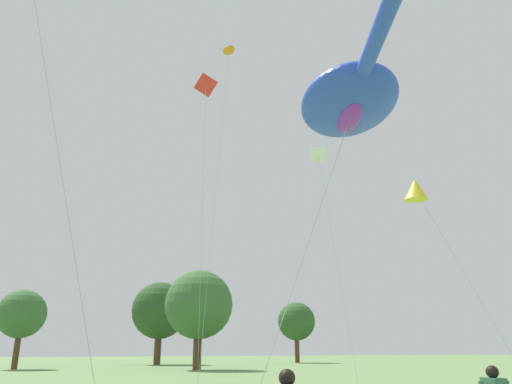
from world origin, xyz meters
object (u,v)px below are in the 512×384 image
tree_oak_left (296,321)px  small_kite_triangle_green (205,96)px  big_show_kite (350,99)px  small_kite_tiny_distant (229,53)px  small_kite_box_yellow (320,164)px  small_kite_streamer_purple (415,190)px  tree_pine_center (22,314)px  tree_shrub_far (199,305)px  tree_oak_right (160,311)px

tree_oak_left → small_kite_triangle_green: bearing=-122.7°
big_show_kite → small_kite_tiny_distant: size_ratio=0.48×
small_kite_box_yellow → tree_oak_left: small_kite_box_yellow is taller
big_show_kite → small_kite_streamer_purple: big_show_kite is taller
small_kite_box_yellow → tree_pine_center: size_ratio=1.91×
small_kite_tiny_distant → tree_shrub_far: size_ratio=2.55×
small_kite_triangle_green → tree_oak_right: small_kite_triangle_green is taller
small_kite_triangle_green → tree_shrub_far: size_ratio=1.86×
small_kite_tiny_distant → tree_shrub_far: bearing=-29.9°
tree_oak_right → tree_pine_center: size_ratio=1.36×
small_kite_box_yellow → tree_oak_right: size_ratio=1.40×
small_kite_triangle_green → small_kite_tiny_distant: bearing=-59.6°
small_kite_streamer_purple → tree_oak_left: small_kite_streamer_purple is taller
small_kite_streamer_purple → big_show_kite: bearing=-136.4°
tree_shrub_far → tree_oak_left: 29.73m
small_kite_box_yellow → tree_shrub_far: bearing=22.3°
small_kite_triangle_green → tree_shrub_far: (6.55, 23.05, -10.55)m
big_show_kite → tree_oak_left: size_ratio=1.32×
small_kite_tiny_distant → big_show_kite: bearing=155.3°
small_kite_tiny_distant → small_kite_streamer_purple: (4.55, -14.37, -15.21)m
small_kite_tiny_distant → tree_shrub_far: (3.22, 17.45, -17.99)m
tree_oak_right → tree_pine_center: 19.73m
big_show_kite → tree_shrub_far: (4.92, 36.11, -4.05)m
small_kite_triangle_green → small_kite_streamer_purple: 14.12m
small_kite_streamer_purple → tree_oak_right: 50.94m
small_kite_tiny_distant → tree_oak_right: small_kite_tiny_distant is taller
tree_oak_right → tree_shrub_far: size_ratio=1.11×
small_kite_tiny_distant → small_kite_triangle_green: (-3.32, -5.60, -7.44)m
big_show_kite → small_kite_box_yellow: (7.08, 14.44, 3.78)m
tree_shrub_far → tree_oak_left: (21.48, 20.56, -0.21)m
small_kite_box_yellow → small_kite_triangle_green: bearing=115.7°
big_show_kite → small_kite_streamer_purple: (6.25, 4.28, -1.27)m
big_show_kite → small_kite_triangle_green: size_ratio=0.65×
tree_shrub_far → big_show_kite: bearing=-97.8°
tree_pine_center → tree_oak_left: size_ratio=0.88×
tree_oak_right → tree_oak_left: tree_oak_right is taller
small_kite_streamer_purple → tree_oak_right: size_ratio=0.89×
small_kite_box_yellow → tree_shrub_far: 23.14m
small_kite_box_yellow → tree_oak_left: size_ratio=1.69×
small_kite_streamer_purple → tree_pine_center: 44.19m
tree_pine_center → tree_oak_right: bearing=32.8°
tree_oak_right → tree_pine_center: (-16.53, -10.67, -1.55)m
small_kite_box_yellow → tree_shrub_far: (-2.16, 21.67, -7.83)m
tree_oak_left → tree_shrub_far: bearing=-136.3°
small_kite_tiny_distant → tree_pine_center: bearing=8.0°
big_show_kite → tree_pine_center: size_ratio=1.50×
small_kite_tiny_distant → small_kite_triangle_green: bearing=129.9°
small_kite_triangle_green → small_kite_streamer_purple: bearing=-167.0°
small_kite_streamer_purple → tree_pine_center: bearing=123.2°
small_kite_triangle_green → tree_oak_right: bearing=-37.6°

